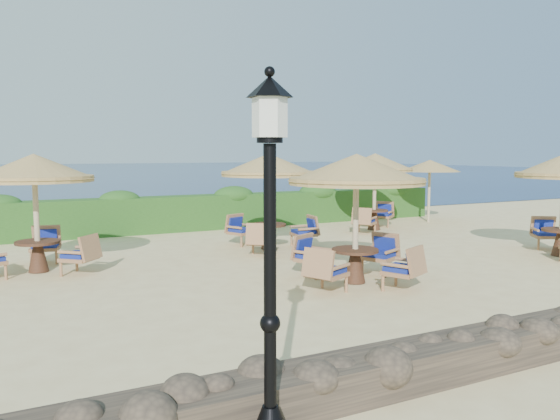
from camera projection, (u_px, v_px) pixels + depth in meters
The scene contains 9 objects.
ground at pixel (327, 265), 13.04m from camera, with size 120.00×120.00×0.00m, color beige.
sea at pixel (60, 172), 75.20m from camera, with size 160.00×160.00×0.00m, color #0B1A47.
hedge at pixel (221, 211), 19.38m from camera, with size 18.00×0.90×1.20m, color #1F4A17.
lamp_post at pixel (270, 283), 4.69m from camera, with size 0.44×0.44×3.31m.
extra_parasol at pixel (430, 166), 20.93m from camera, with size 2.30×2.30×2.41m.
cafe_set_0 at pixel (356, 195), 11.08m from camera, with size 2.83×2.83×2.65m.
cafe_set_2 at pixel (35, 190), 12.09m from camera, with size 2.73×2.73×2.65m.
cafe_set_3 at pixel (269, 182), 15.01m from camera, with size 2.76×2.76×2.65m.
cafe_set_4 at pixel (375, 173), 18.78m from camera, with size 2.67×2.61×2.65m.
Camera 1 is at (-6.80, -10.95, 2.67)m, focal length 35.00 mm.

